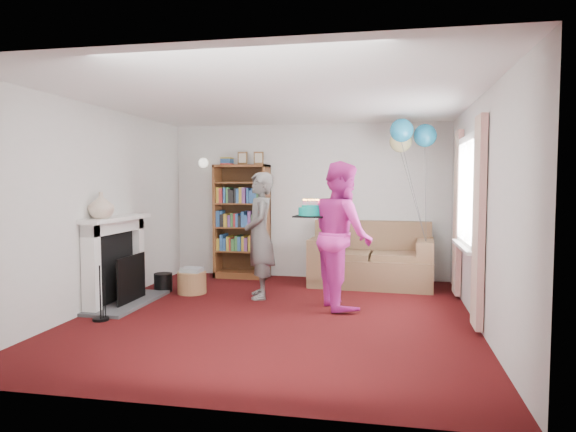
% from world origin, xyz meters
% --- Properties ---
extents(ground, '(5.00, 5.00, 0.00)m').
position_xyz_m(ground, '(0.00, 0.00, 0.00)').
color(ground, black).
rests_on(ground, ground).
extents(wall_back, '(4.50, 0.02, 2.50)m').
position_xyz_m(wall_back, '(0.00, 2.51, 1.25)').
color(wall_back, silver).
rests_on(wall_back, ground).
extents(wall_left, '(0.02, 5.00, 2.50)m').
position_xyz_m(wall_left, '(-2.26, 0.00, 1.25)').
color(wall_left, silver).
rests_on(wall_left, ground).
extents(wall_right, '(0.02, 5.00, 2.50)m').
position_xyz_m(wall_right, '(2.26, 0.00, 1.25)').
color(wall_right, silver).
rests_on(wall_right, ground).
extents(ceiling, '(4.50, 5.00, 0.01)m').
position_xyz_m(ceiling, '(0.00, 0.00, 2.50)').
color(ceiling, white).
rests_on(ceiling, wall_back).
extents(fireplace, '(0.55, 1.80, 1.12)m').
position_xyz_m(fireplace, '(-2.09, 0.19, 0.51)').
color(fireplace, '#3F3F42').
rests_on(fireplace, ground).
extents(window_bay, '(0.14, 2.02, 2.20)m').
position_xyz_m(window_bay, '(2.21, 0.60, 1.20)').
color(window_bay, white).
rests_on(window_bay, ground).
extents(wall_sconce, '(0.16, 0.23, 0.16)m').
position_xyz_m(wall_sconce, '(-1.75, 2.36, 1.88)').
color(wall_sconce, gold).
rests_on(wall_sconce, ground).
extents(bookcase, '(0.87, 0.42, 2.05)m').
position_xyz_m(bookcase, '(-1.06, 2.30, 0.91)').
color(bookcase, '#472B14').
rests_on(bookcase, ground).
extents(sofa, '(1.80, 0.95, 0.95)m').
position_xyz_m(sofa, '(1.04, 2.07, 0.35)').
color(sofa, brown).
rests_on(sofa, ground).
extents(wicker_basket, '(0.40, 0.40, 0.36)m').
position_xyz_m(wicker_basket, '(-1.42, 0.96, 0.16)').
color(wicker_basket, '#A4724C').
rests_on(wicker_basket, ground).
extents(person_striped, '(0.58, 0.71, 1.69)m').
position_xyz_m(person_striped, '(-0.42, 0.89, 0.85)').
color(person_striped, black).
rests_on(person_striped, ground).
extents(person_magenta, '(0.98, 1.08, 1.82)m').
position_xyz_m(person_magenta, '(0.72, 0.59, 0.91)').
color(person_magenta, '#CA2894').
rests_on(person_magenta, ground).
extents(birthday_cake, '(0.38, 0.38, 0.22)m').
position_xyz_m(birthday_cake, '(0.33, 0.57, 1.19)').
color(birthday_cake, black).
rests_on(birthday_cake, ground).
extents(balloons, '(0.66, 0.71, 1.76)m').
position_xyz_m(balloons, '(1.56, 1.77, 2.22)').
color(balloons, '#3F3F3F').
rests_on(balloons, ground).
extents(mantel_vase, '(0.40, 0.40, 0.32)m').
position_xyz_m(mantel_vase, '(-2.12, -0.15, 1.28)').
color(mantel_vase, beige).
rests_on(mantel_vase, fireplace).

